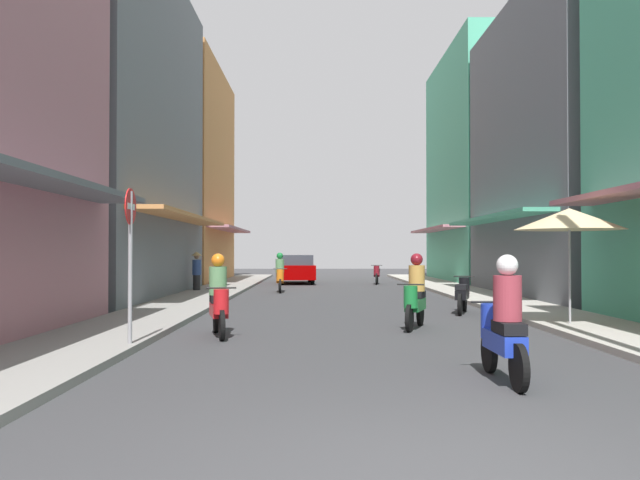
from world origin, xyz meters
The scene contains 17 objects.
ground_plane centered at (0.00, 15.05, 0.00)m, with size 83.80×83.80×0.00m, color #38383A.
sidewalk_left centered at (-4.84, 15.05, 0.06)m, with size 2.16×46.09×0.12m, color gray.
sidewalk_right centered at (4.84, 15.05, 0.06)m, with size 2.16×46.09×0.12m, color #ADA89E.
building_left_mid centered at (-8.91, 17.98, 5.80)m, with size 7.05×12.28×11.62m.
building_left_far centered at (-8.91, 29.88, 5.64)m, with size 7.05×10.67×11.29m.
building_right_mid centered at (8.91, 18.47, 5.25)m, with size 7.05×11.08×10.50m.
building_right_far centered at (8.91, 29.90, 6.06)m, with size 7.05×11.13×12.14m.
motorbike_maroon centered at (2.12, 27.69, 0.50)m, with size 0.55×1.81×0.96m.
motorbike_orange centered at (-2.33, 21.31, 0.70)m, with size 0.55×1.81×1.58m.
motorbike_blue centered at (1.44, 3.52, 0.70)m, with size 0.55×1.81×1.58m.
motorbike_green centered at (1.21, 9.12, 0.70)m, with size 0.76×1.74×1.58m.
motorbike_black centered at (2.96, 12.47, 0.50)m, with size 0.74×1.74×0.96m.
motorbike_red centered at (-2.74, 7.89, 0.70)m, with size 0.65×1.78×1.58m.
parked_car centered at (-1.90, 28.46, 0.74)m, with size 2.02×4.20×1.45m.
pedestrian_foreground centered at (-5.55, 20.82, 0.91)m, with size 0.44×0.44×1.62m.
vendor_umbrella centered at (4.41, 8.98, 2.29)m, with size 2.25×2.25×2.52m.
street_sign_no_entry centered at (-3.91, 6.08, 1.72)m, with size 0.07×0.60×2.65m.
Camera 1 is at (-0.87, -4.51, 1.61)m, focal length 36.45 mm.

